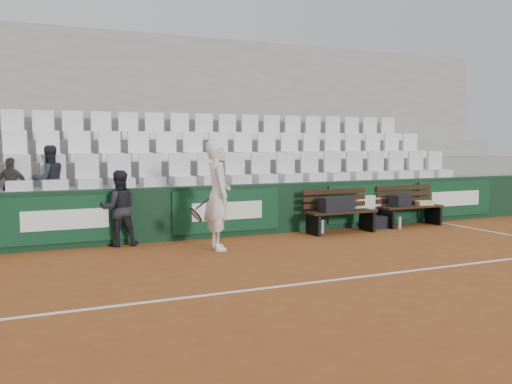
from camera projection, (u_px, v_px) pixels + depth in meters
name	position (u px, v px, depth m)	size (l,w,h in m)	color
ground	(346.00, 279.00, 7.72)	(80.00, 80.00, 0.00)	brown
court_baseline	(346.00, 278.00, 7.72)	(18.00, 0.06, 0.01)	white
back_barrier	(237.00, 210.00, 11.32)	(18.00, 0.34, 1.00)	#10321D
grandstand_tier_front	(222.00, 207.00, 11.86)	(18.00, 0.95, 1.00)	gray
grandstand_tier_mid	(206.00, 193.00, 12.70)	(18.00, 0.95, 1.45)	gray
grandstand_tier_back	(193.00, 180.00, 13.54)	(18.00, 0.95, 1.90)	#979794
grandstand_rear_wall	(184.00, 128.00, 14.00)	(18.00, 0.30, 4.40)	#9A9A97
seat_row_front	(225.00, 168.00, 11.63)	(11.90, 0.44, 0.63)	silver
seat_row_mid	(209.00, 146.00, 12.45)	(11.90, 0.44, 0.63)	white
seat_row_back	(194.00, 126.00, 13.27)	(11.90, 0.44, 0.63)	silver
bench_left	(341.00, 222.00, 11.62)	(1.50, 0.56, 0.45)	black
bench_right	(410.00, 216.00, 12.58)	(1.50, 0.56, 0.45)	#331B0F
sports_bag_left	(337.00, 204.00, 11.50)	(0.68, 0.29, 0.29)	black
sports_bag_right	(400.00, 200.00, 12.48)	(0.55, 0.26, 0.26)	black
towel	(424.00, 203.00, 12.70)	(0.35, 0.25, 0.10)	#C9C282
sports_bag_ground	(378.00, 222.00, 12.24)	(0.43, 0.26, 0.26)	black
water_bottle_near	(322.00, 227.00, 11.57)	(0.08, 0.08, 0.28)	silver
water_bottle_far	(400.00, 223.00, 12.17)	(0.07, 0.07, 0.26)	#ADBCC4
tennis_player	(218.00, 195.00, 9.79)	(0.76, 0.74, 1.89)	white
ball_kid	(119.00, 208.00, 10.11)	(0.66, 0.51, 1.35)	black
spectator_b	(11.00, 161.00, 9.98)	(0.61, 0.25, 1.03)	#342E29
spectator_c	(49.00, 155.00, 10.24)	(0.60, 0.47, 1.24)	#1E252E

